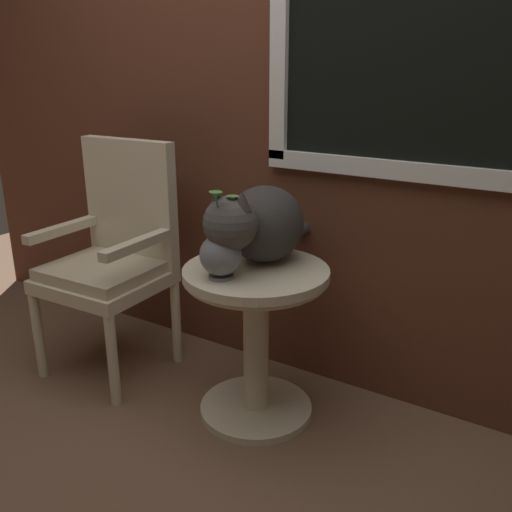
# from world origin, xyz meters

# --- Properties ---
(ground_plane) EXTENTS (6.00, 6.00, 0.00)m
(ground_plane) POSITION_xyz_m (0.00, 0.00, 0.00)
(ground_plane) COLOR brown
(back_wall) EXTENTS (4.00, 0.07, 2.60)m
(back_wall) POSITION_xyz_m (0.02, 0.69, 1.31)
(back_wall) COLOR #562D1E
(back_wall) RESTS_ON ground_plane
(wicker_side_table) EXTENTS (0.55, 0.55, 0.62)m
(wicker_side_table) POSITION_xyz_m (0.11, 0.28, 0.42)
(wicker_side_table) COLOR beige
(wicker_side_table) RESTS_ON ground_plane
(wicker_chair) EXTENTS (0.51, 0.48, 1.03)m
(wicker_chair) POSITION_xyz_m (-0.65, 0.29, 0.56)
(wicker_chair) COLOR beige
(wicker_chair) RESTS_ON ground_plane
(cat) EXTENTS (0.31, 0.67, 0.32)m
(cat) POSITION_xyz_m (0.08, 0.34, 0.78)
(cat) COLOR #33302D
(cat) RESTS_ON wicker_side_table
(pewter_vase_with_ivy) EXTENTS (0.15, 0.15, 0.32)m
(pewter_vase_with_ivy) POSITION_xyz_m (0.05, 0.14, 0.72)
(pewter_vase_with_ivy) COLOR slate
(pewter_vase_with_ivy) RESTS_ON wicker_side_table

